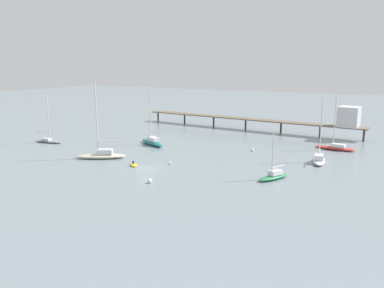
# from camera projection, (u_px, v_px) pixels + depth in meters

# --- Properties ---
(ground_plane) EXTENTS (400.00, 400.00, 0.00)m
(ground_plane) POSITION_uv_depth(u_px,v_px,m) (146.00, 169.00, 70.80)
(ground_plane) COLOR gray
(pier) EXTENTS (64.74, 8.46, 8.22)m
(pier) POSITION_uv_depth(u_px,v_px,m) (304.00, 118.00, 102.32)
(pier) COLOR brown
(pier) RESTS_ON ground_plane
(sailboat_teal) EXTENTS (9.34, 6.38, 12.50)m
(sailboat_teal) POSITION_uv_depth(u_px,v_px,m) (152.00, 141.00, 91.25)
(sailboat_teal) COLOR #1E727A
(sailboat_teal) RESTS_ON ground_plane
(sailboat_gray) EXTENTS (7.50, 2.91, 11.52)m
(sailboat_gray) POSITION_uv_depth(u_px,v_px,m) (48.00, 140.00, 93.86)
(sailboat_gray) COLOR gray
(sailboat_gray) RESTS_ON ground_plane
(sailboat_green) EXTENTS (4.36, 6.58, 7.98)m
(sailboat_green) POSITION_uv_depth(u_px,v_px,m) (274.00, 176.00, 64.28)
(sailboat_green) COLOR #287F4C
(sailboat_green) RESTS_ON ground_plane
(sailboat_red) EXTENTS (8.84, 3.27, 11.49)m
(sailboat_red) POSITION_uv_depth(u_px,v_px,m) (336.00, 147.00, 86.12)
(sailboat_red) COLOR red
(sailboat_red) RESTS_ON ground_plane
(sailboat_white) EXTENTS (3.71, 7.92, 11.65)m
(sailboat_white) POSITION_uv_depth(u_px,v_px,m) (319.00, 159.00, 74.91)
(sailboat_white) COLOR white
(sailboat_white) RESTS_ON ground_plane
(sailboat_cream) EXTENTS (9.79, 7.45, 14.86)m
(sailboat_cream) POSITION_uv_depth(u_px,v_px,m) (101.00, 154.00, 78.32)
(sailboat_cream) COLOR beige
(sailboat_cream) RESTS_ON ground_plane
(dinghy_yellow) EXTENTS (2.69, 2.64, 1.14)m
(dinghy_yellow) POSITION_uv_depth(u_px,v_px,m) (133.00, 165.00, 72.83)
(dinghy_yellow) COLOR yellow
(dinghy_yellow) RESTS_ON ground_plane
(mooring_buoy_outer) EXTENTS (0.54, 0.54, 0.54)m
(mooring_buoy_outer) POSITION_uv_depth(u_px,v_px,m) (319.00, 152.00, 82.72)
(mooring_buoy_outer) COLOR silver
(mooring_buoy_outer) RESTS_ON ground_plane
(mooring_buoy_near) EXTENTS (0.51, 0.51, 0.51)m
(mooring_buoy_near) POSITION_uv_depth(u_px,v_px,m) (170.00, 163.00, 73.75)
(mooring_buoy_near) COLOR silver
(mooring_buoy_near) RESTS_ON ground_plane
(mooring_buoy_inner) EXTENTS (0.77, 0.77, 0.77)m
(mooring_buoy_inner) POSITION_uv_depth(u_px,v_px,m) (149.00, 181.00, 62.21)
(mooring_buoy_inner) COLOR silver
(mooring_buoy_inner) RESTS_ON ground_plane
(mooring_buoy_mid) EXTENTS (0.67, 0.67, 0.67)m
(mooring_buoy_mid) POSITION_uv_depth(u_px,v_px,m) (252.00, 150.00, 84.78)
(mooring_buoy_mid) COLOR silver
(mooring_buoy_mid) RESTS_ON ground_plane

